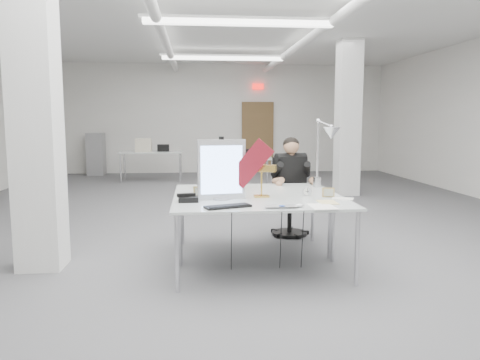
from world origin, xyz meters
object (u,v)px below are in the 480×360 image
object	(u,v)px
desk_main	(263,203)
laptop	(282,208)
office_chair	(290,200)
monitor	(222,170)
architect_lamp	(323,148)
desk_phone	(188,199)
bankers_lamp	(262,180)
seated_person	(291,170)
beige_monitor	(226,175)

from	to	relation	value
desk_main	laptop	distance (m)	0.39
office_chair	laptop	bearing A→B (deg)	-115.47
monitor	architect_lamp	world-z (taller)	architect_lamp
office_chair	desk_phone	xyz separation A→B (m)	(-1.34, -1.51, 0.29)
bankers_lamp	monitor	bearing A→B (deg)	-148.93
office_chair	bankers_lamp	bearing A→B (deg)	-125.67
office_chair	seated_person	size ratio (longest dim) A/B	1.18
beige_monitor	bankers_lamp	bearing A→B (deg)	-77.14
bankers_lamp	office_chair	bearing A→B (deg)	84.07
office_chair	beige_monitor	bearing A→B (deg)	-152.73
bankers_lamp	beige_monitor	distance (m)	0.65
seated_person	architect_lamp	size ratio (longest dim) A/B	0.85
desk_main	bankers_lamp	bearing A→B (deg)	84.79
seated_person	beige_monitor	xyz separation A→B (m)	(-0.91, -0.69, 0.02)
seated_person	desk_phone	world-z (taller)	seated_person
bankers_lamp	beige_monitor	bearing A→B (deg)	138.91
desk_main	office_chair	bearing A→B (deg)	69.60
office_chair	monitor	world-z (taller)	monitor
office_chair	bankers_lamp	distance (m)	1.49
laptop	architect_lamp	distance (m)	1.38
desk_main	seated_person	bearing A→B (deg)	69.00
monitor	laptop	xyz separation A→B (m)	(0.52, -0.58, -0.30)
bankers_lamp	beige_monitor	world-z (taller)	bankers_lamp
desk_main	office_chair	xyz separation A→B (m)	(0.60, 1.62, -0.25)
laptop	architect_lamp	size ratio (longest dim) A/B	0.31
seated_person	bankers_lamp	distance (m)	1.38
monitor	beige_monitor	size ratio (longest dim) A/B	1.73
seated_person	laptop	size ratio (longest dim) A/B	2.76
office_chair	bankers_lamp	world-z (taller)	bankers_lamp
monitor	beige_monitor	world-z (taller)	monitor
office_chair	bankers_lamp	size ratio (longest dim) A/B	2.71
seated_person	laptop	xyz separation A→B (m)	(-0.48, -1.93, -0.13)
laptop	bankers_lamp	xyz separation A→B (m)	(-0.09, 0.68, 0.17)
desk_main	bankers_lamp	world-z (taller)	bankers_lamp
laptop	desk_phone	size ratio (longest dim) A/B	1.54
desk_main	architect_lamp	distance (m)	1.20
seated_person	beige_monitor	size ratio (longest dim) A/B	2.34
bankers_lamp	architect_lamp	bearing A→B (deg)	46.32
seated_person	architect_lamp	bearing A→B (deg)	-88.01
beige_monitor	laptop	bearing A→B (deg)	-89.11
desk_main	beige_monitor	bearing A→B (deg)	109.32
desk_main	laptop	size ratio (longest dim) A/B	5.98
architect_lamp	desk_phone	bearing A→B (deg)	-148.53
monitor	seated_person	bearing A→B (deg)	44.48
beige_monitor	desk_main	bearing A→B (deg)	-88.88
office_chair	desk_phone	distance (m)	2.04
seated_person	monitor	world-z (taller)	monitor
bankers_lamp	desk_phone	bearing A→B (deg)	-146.70
laptop	desk_phone	bearing A→B (deg)	151.45
desk_main	bankers_lamp	size ratio (longest dim) A/B	4.96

